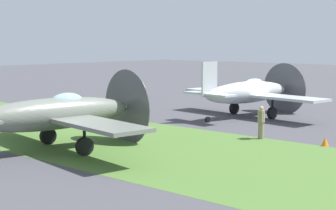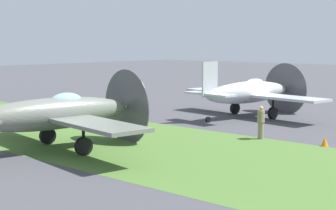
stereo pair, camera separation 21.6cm
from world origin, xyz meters
name	(u,v)px [view 1 (the left image)]	position (x,y,z in m)	size (l,w,h in m)	color
ground_plane	(249,117)	(0.00, 0.00, 0.00)	(160.00, 160.00, 0.00)	#424247
grass_verge	(121,141)	(0.00, -11.86, 0.00)	(120.00, 11.00, 0.01)	#476B2D
airplane_lead	(249,92)	(0.02, -0.10, 1.67)	(11.24, 8.93, 3.98)	#B2B7BC
airplane_wingman	(57,114)	(-0.37, -15.58, 1.73)	(11.70, 9.30, 4.14)	slate
ground_crew_chief	(261,122)	(5.07, -6.65, 0.91)	(0.41, 0.53, 1.73)	#847A5B
fuel_drum	(116,115)	(-4.86, -7.74, 0.45)	(0.60, 0.60, 0.90)	maroon
runway_marker_cone	(325,141)	(8.45, -6.25, 0.22)	(0.36, 0.36, 0.44)	orange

